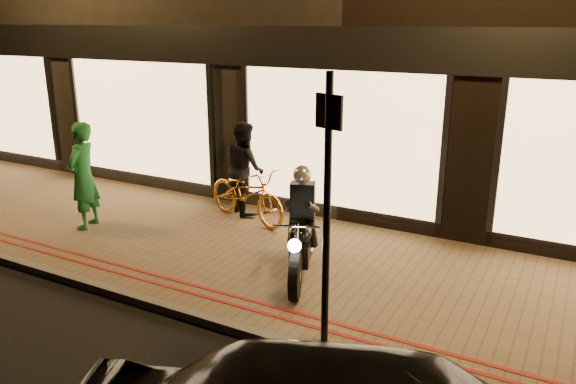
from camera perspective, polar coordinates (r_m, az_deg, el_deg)
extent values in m
plane|color=black|center=(7.14, -8.51, -13.38)|extent=(90.00, 90.00, 0.00)
cube|color=brown|center=(8.60, -0.48, -7.21)|extent=(50.00, 4.00, 0.12)
cube|color=#59544C|center=(7.14, -8.28, -12.80)|extent=(50.00, 0.14, 0.12)
cube|color=maroon|center=(7.39, -6.43, -11.06)|extent=(50.00, 0.06, 0.01)
cube|color=maroon|center=(7.54, -5.55, -10.45)|extent=(50.00, 0.06, 0.01)
cube|color=black|center=(9.60, 5.31, 14.33)|extent=(48.00, 0.12, 0.70)
cube|color=#F6C27B|center=(15.66, -27.04, 7.93)|extent=(3.60, 0.06, 2.38)
cube|color=#F6C27B|center=(12.26, -14.76, 7.18)|extent=(3.60, 0.06, 2.38)
cube|color=#F6C27B|center=(9.78, 5.04, 5.29)|extent=(3.60, 0.06, 2.38)
cylinder|color=black|center=(7.30, 0.73, -8.55)|extent=(0.34, 0.64, 0.64)
cylinder|color=black|center=(8.48, 1.76, -4.78)|extent=(0.34, 0.64, 0.64)
cylinder|color=silver|center=(7.30, 0.73, -8.55)|extent=(0.18, 0.18, 0.14)
cylinder|color=silver|center=(8.48, 1.76, -4.78)|extent=(0.18, 0.18, 0.14)
cube|color=black|center=(7.90, 1.33, -5.85)|extent=(0.50, 0.75, 0.30)
ellipsoid|color=black|center=(7.67, 1.24, -4.16)|extent=(0.48, 0.59, 0.29)
cube|color=black|center=(8.07, 1.57, -3.06)|extent=(0.40, 0.59, 0.09)
cylinder|color=silver|center=(7.19, 0.89, -3.50)|extent=(0.57, 0.25, 0.03)
cylinder|color=silver|center=(7.22, 0.79, -6.23)|extent=(0.16, 0.32, 0.71)
sphere|color=white|center=(7.03, 0.66, -5.48)|extent=(0.22, 0.22, 0.17)
cylinder|color=silver|center=(8.35, 2.48, -5.45)|extent=(0.26, 0.54, 0.07)
cube|color=black|center=(7.83, 1.49, -0.98)|extent=(0.40, 0.33, 0.55)
sphere|color=#B0B1B7|center=(7.66, 1.47, 1.80)|extent=(0.34, 0.34, 0.26)
cylinder|color=black|center=(7.54, 0.03, -1.46)|extent=(0.37, 0.57, 0.34)
cylinder|color=black|center=(7.51, 2.46, -1.56)|extent=(0.22, 0.60, 0.34)
cylinder|color=black|center=(7.96, 0.43, -4.11)|extent=(0.26, 0.28, 0.46)
cylinder|color=black|center=(7.93, 2.45, -4.20)|extent=(0.13, 0.27, 0.46)
cylinder|color=black|center=(5.94, 3.96, -2.40)|extent=(0.10, 0.10, 3.00)
cube|color=black|center=(5.67, 4.19, 8.14)|extent=(0.34, 0.14, 0.35)
imported|color=orange|center=(10.06, -4.20, -0.17)|extent=(2.03, 1.21, 1.01)
imported|color=#1E7036|center=(10.22, -20.11, 1.56)|extent=(0.61, 0.77, 1.85)
imported|color=black|center=(10.41, -4.42, 2.46)|extent=(1.06, 1.03, 1.72)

